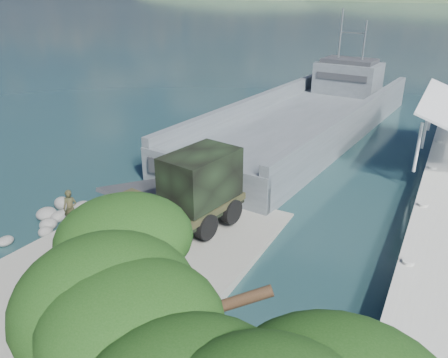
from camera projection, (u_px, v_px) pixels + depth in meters
ground at (135, 263)px, 20.53m from camera, size 1400.00×1400.00×0.00m
boat_ramp at (120, 270)px, 19.62m from camera, size 10.00×18.00×0.50m
shoreline_rocks at (50, 227)px, 23.61m from camera, size 3.20×5.60×0.90m
landing_craft at (304, 125)px, 38.31m from camera, size 12.32×37.32×10.91m
military_truck at (181, 200)px, 21.15m from camera, size 4.01×8.81×3.94m
soldier at (72, 215)px, 21.75m from camera, size 0.84×0.74×1.94m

